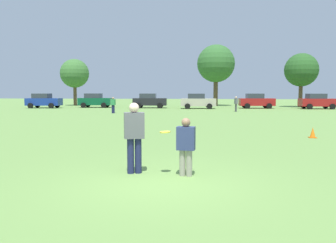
% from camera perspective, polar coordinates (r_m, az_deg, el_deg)
% --- Properties ---
extents(ground_plane, '(175.64, 175.64, 0.00)m').
position_cam_1_polar(ground_plane, '(7.88, -1.36, -10.17)').
color(ground_plane, '#6B9347').
extents(player_thrower, '(0.56, 0.42, 1.79)m').
position_cam_1_polar(player_thrower, '(8.61, -5.67, -2.06)').
color(player_thrower, '#1E234C').
rests_on(player_thrower, ground).
extents(player_defender, '(0.46, 0.30, 1.43)m').
position_cam_1_polar(player_defender, '(8.32, 3.01, -3.75)').
color(player_defender, gray).
rests_on(player_defender, ground).
extents(frisbee, '(0.27, 0.27, 0.05)m').
position_cam_1_polar(frisbee, '(8.38, -0.50, -1.76)').
color(frisbee, yellow).
extents(traffic_cone, '(0.32, 0.32, 0.48)m').
position_cam_1_polar(traffic_cone, '(16.56, 23.05, -1.74)').
color(traffic_cone, '#D8590C').
rests_on(traffic_cone, ground).
extents(parked_car_near_left, '(4.31, 2.44, 1.82)m').
position_cam_1_polar(parked_car_near_left, '(45.65, -20.10, 3.29)').
color(parked_car_near_left, navy).
rests_on(parked_car_near_left, ground).
extents(parked_car_mid_left, '(4.31, 2.44, 1.82)m').
position_cam_1_polar(parked_car_mid_left, '(45.22, -12.12, 3.48)').
color(parked_car_mid_left, '#0C4C2D').
rests_on(parked_car_mid_left, ground).
extents(parked_car_center, '(4.31, 2.44, 1.82)m').
position_cam_1_polar(parked_car_center, '(43.12, -3.10, 3.51)').
color(parked_car_center, black).
rests_on(parked_car_center, ground).
extents(parked_car_mid_right, '(4.31, 2.44, 1.82)m').
position_cam_1_polar(parked_car_mid_right, '(41.41, 4.99, 3.43)').
color(parked_car_mid_right, '#B7AD99').
rests_on(parked_car_mid_right, ground).
extents(parked_car_near_right, '(4.31, 2.44, 1.82)m').
position_cam_1_polar(parked_car_near_right, '(43.44, 14.54, 3.37)').
color(parked_car_near_right, maroon).
rests_on(parked_car_near_right, ground).
extents(parked_car_far_right, '(4.31, 2.44, 1.82)m').
position_cam_1_polar(parked_car_far_right, '(44.22, 23.73, 3.13)').
color(parked_car_far_right, maroon).
rests_on(parked_car_far_right, ground).
extents(bystander_sideline_watcher, '(0.46, 0.33, 1.54)m').
position_cam_1_polar(bystander_sideline_watcher, '(32.96, -9.17, 2.89)').
color(bystander_sideline_watcher, '#1E234C').
rests_on(bystander_sideline_watcher, ground).
extents(bystander_field_marshal, '(0.34, 0.48, 1.58)m').
position_cam_1_polar(bystander_field_marshal, '(35.68, 11.31, 3.05)').
color(bystander_field_marshal, '#4C4C51').
rests_on(bystander_field_marshal, ground).
extents(tree_west_maple, '(4.20, 4.20, 6.83)m').
position_cam_1_polar(tree_west_maple, '(52.44, -15.36, 7.73)').
color(tree_west_maple, brown).
rests_on(tree_west_maple, ground).
extents(tree_center_elm, '(5.41, 5.41, 8.80)m').
position_cam_1_polar(tree_center_elm, '(50.21, 8.03, 9.54)').
color(tree_center_elm, brown).
rests_on(tree_center_elm, ground).
extents(tree_east_birch, '(4.35, 4.35, 7.08)m').
position_cam_1_polar(tree_east_birch, '(48.49, 21.40, 8.00)').
color(tree_east_birch, brown).
rests_on(tree_east_birch, ground).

